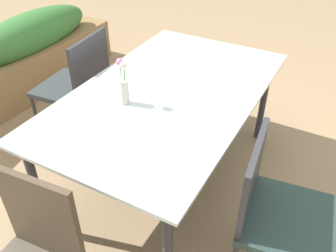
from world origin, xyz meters
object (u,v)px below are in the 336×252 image
dining_table (168,98)px  chair_near_left (278,209)px  flower_vase (124,85)px  chair_far_side (78,82)px

dining_table → chair_near_left: 0.98m
dining_table → flower_vase: 0.35m
chair_far_side → flower_vase: (-0.34, -0.70, 0.34)m
chair_near_left → chair_far_side: (0.51, 1.73, 0.01)m
chair_near_left → flower_vase: (0.17, 1.03, 0.36)m
chair_near_left → chair_far_side: bearing=-113.3°
dining_table → flower_vase: flower_vase is taller
dining_table → chair_far_side: size_ratio=1.94×
flower_vase → dining_table: bearing=-32.8°
flower_vase → chair_far_side: bearing=63.9°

